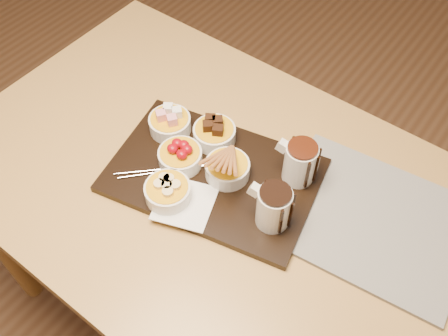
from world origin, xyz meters
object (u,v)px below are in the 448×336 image
Objects in this scene: bowl_strawberries at (180,158)px; pitcher_milk_chocolate at (300,163)px; dining_table at (208,200)px; pitcher_dark_chocolate at (274,208)px; newspaper at (370,219)px; serving_board at (213,175)px.

bowl_strawberries is 0.27m from pitcher_milk_chocolate.
pitcher_dark_chocolate is (0.19, -0.02, 0.17)m from dining_table.
pitcher_dark_chocolate and pitcher_milk_chocolate have the same top height.
pitcher_dark_chocolate reaches higher than newspaper.
pitcher_dark_chocolate is 0.13m from pitcher_milk_chocolate.
pitcher_dark_chocolate reaches higher than dining_table.
pitcher_milk_chocolate is at bearing 175.28° from newspaper.
serving_board is 0.36m from newspaper.
serving_board reaches higher than dining_table.
pitcher_dark_chocolate is (0.17, -0.02, 0.06)m from serving_board.
dining_table is at bearing 162.05° from pitcher_dark_chocolate.
bowl_strawberries is (-0.08, -0.02, 0.03)m from serving_board.
pitcher_milk_chocolate is at bearing 28.54° from bowl_strawberries.
serving_board reaches higher than newspaper.
dining_table is 12.00× the size of bowl_strawberries.
bowl_strawberries reaches higher than newspaper.
pitcher_dark_chocolate is at bearing -19.98° from serving_board.
serving_board is at bearing -168.38° from newspaper.
pitcher_milk_chocolate reaches higher than newspaper.
newspaper is (0.16, 0.14, -0.06)m from pitcher_dark_chocolate.
bowl_strawberries reaches higher than serving_board.
pitcher_milk_chocolate is 0.24× the size of newspaper.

